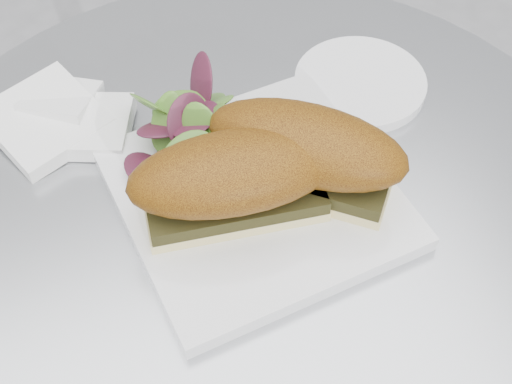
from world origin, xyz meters
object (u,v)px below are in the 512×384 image
plate (256,196)px  sandwich_right (306,151)px  saucer (360,83)px  sandwich_left (234,179)px

plate → sandwich_right: bearing=-9.0°
sandwich_right → saucer: (0.11, 0.11, -0.05)m
sandwich_left → saucer: bearing=40.6°
sandwich_left → sandwich_right: bearing=13.9°
sandwich_left → saucer: sandwich_left is taller
saucer → sandwich_right: bearing=-136.6°
sandwich_left → sandwich_right: 0.07m
plate → sandwich_left: sandwich_left is taller
plate → sandwich_left: bearing=-151.7°
plate → saucer: 0.19m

